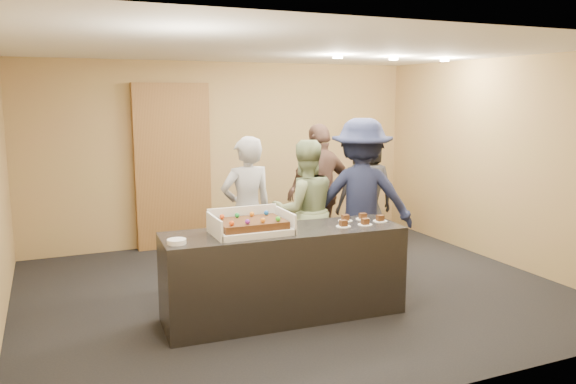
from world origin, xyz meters
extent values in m
plane|color=black|center=(0.00, 0.00, 0.00)|extent=(6.00, 6.00, 0.00)
plane|color=white|center=(0.00, 0.00, 2.70)|extent=(6.00, 6.00, 0.00)
cube|color=tan|center=(0.00, 2.50, 1.35)|extent=(6.00, 0.04, 2.70)
cube|color=tan|center=(0.00, -2.50, 1.35)|extent=(6.00, 0.04, 2.70)
cube|color=tan|center=(3.00, 0.00, 1.35)|extent=(0.04, 5.00, 2.70)
cube|color=black|center=(-0.41, -0.69, 0.45)|extent=(2.43, 0.81, 0.90)
cube|color=brown|center=(-0.85, 2.41, 1.19)|extent=(1.08, 0.15, 2.39)
cube|color=white|center=(-0.76, -0.69, 0.93)|extent=(0.72, 0.50, 0.06)
cube|color=white|center=(-1.12, -0.69, 1.00)|extent=(0.02, 0.50, 0.20)
cube|color=white|center=(-0.40, -0.69, 1.00)|extent=(0.02, 0.50, 0.20)
cube|color=white|center=(-0.76, -0.44, 1.01)|extent=(0.72, 0.02, 0.22)
cube|color=#3D1C0E|center=(-0.76, -0.69, 0.99)|extent=(0.63, 0.44, 0.07)
sphere|color=#CB4517|center=(-1.00, -0.54, 1.05)|extent=(0.05, 0.05, 0.05)
sphere|color=green|center=(-0.84, -0.54, 1.05)|extent=(0.05, 0.05, 0.05)
sphere|color=orange|center=(-0.69, -0.54, 1.05)|extent=(0.05, 0.05, 0.05)
sphere|color=blue|center=(-0.54, -0.54, 1.05)|extent=(0.05, 0.05, 0.05)
sphere|color=#DF4912|center=(-1.00, -0.84, 1.05)|extent=(0.05, 0.05, 0.05)
sphere|color=purple|center=(-0.84, -0.84, 1.05)|extent=(0.05, 0.05, 0.05)
sphere|color=orange|center=(-0.69, -0.84, 1.05)|extent=(0.05, 0.05, 0.05)
sphere|color=green|center=(-0.54, -0.84, 1.05)|extent=(0.05, 0.05, 0.05)
cylinder|color=white|center=(-1.50, -0.80, 0.92)|extent=(0.17, 0.17, 0.04)
cylinder|color=white|center=(0.19, -0.80, 0.90)|extent=(0.15, 0.15, 0.01)
cube|color=#3D1C0E|center=(0.19, -0.80, 0.94)|extent=(0.07, 0.06, 0.06)
cylinder|color=white|center=(0.34, -0.58, 0.90)|extent=(0.15, 0.15, 0.01)
cube|color=#3D1C0E|center=(0.34, -0.58, 0.94)|extent=(0.07, 0.06, 0.06)
cylinder|color=white|center=(0.43, -0.82, 0.90)|extent=(0.15, 0.15, 0.01)
cube|color=#3D1C0E|center=(0.43, -0.82, 0.94)|extent=(0.07, 0.06, 0.06)
cylinder|color=white|center=(0.55, -0.59, 0.90)|extent=(0.15, 0.15, 0.01)
cube|color=#3D1C0E|center=(0.55, -0.59, 0.94)|extent=(0.07, 0.06, 0.06)
cylinder|color=white|center=(0.67, -0.75, 0.90)|extent=(0.15, 0.15, 0.01)
cube|color=#3D1C0E|center=(0.67, -0.75, 0.94)|extent=(0.07, 0.06, 0.06)
imported|color=#A3A2A7|center=(-0.41, 0.44, 0.88)|extent=(0.67, 0.47, 1.75)
imported|color=#8FA072|center=(0.27, 0.29, 0.85)|extent=(0.89, 0.73, 1.70)
imported|color=#1E2444|center=(0.95, 0.13, 0.97)|extent=(1.45, 1.22, 1.95)
imported|color=brown|center=(0.87, 1.06, 0.92)|extent=(1.15, 0.68, 1.84)
imported|color=#232428|center=(1.61, 1.10, 0.86)|extent=(0.90, 0.65, 1.71)
cylinder|color=#FFEAC6|center=(0.80, 0.50, 2.67)|extent=(0.12, 0.12, 0.03)
cylinder|color=#FFEAC6|center=(1.60, 0.50, 2.67)|extent=(0.12, 0.12, 0.03)
cylinder|color=#FFEAC6|center=(2.40, 0.50, 2.67)|extent=(0.12, 0.12, 0.03)
camera|label=1|loc=(-2.51, -5.66, 2.21)|focal=35.00mm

